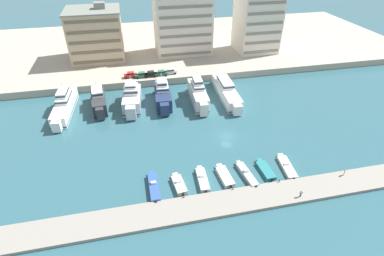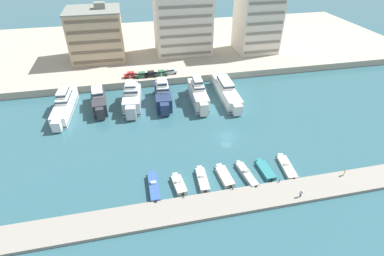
{
  "view_description": "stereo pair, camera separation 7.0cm",
  "coord_description": "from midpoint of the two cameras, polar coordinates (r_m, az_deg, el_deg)",
  "views": [
    {
      "loc": [
        -20.87,
        -56.01,
        42.52
      ],
      "look_at": [
        -8.3,
        1.82,
        2.5
      ],
      "focal_mm": 28.0,
      "sensor_mm": 36.0,
      "label": 1
    },
    {
      "loc": [
        -20.8,
        -56.02,
        42.52
      ],
      "look_at": [
        -8.3,
        1.82,
        2.5
      ],
      "focal_mm": 28.0,
      "sensor_mm": 36.0,
      "label": 2
    }
  ],
  "objects": [
    {
      "name": "yacht_white_far_left",
      "position": [
        88.77,
        -23.16,
        4.08
      ],
      "size": [
        5.25,
        20.77,
        7.75
      ],
      "color": "white",
      "rests_on": "ground"
    },
    {
      "name": "motorboat_grey_center",
      "position": [
        62.84,
        10.33,
        -8.64
      ],
      "size": [
        2.51,
        8.28,
        1.41
      ],
      "color": "#9EA3A8",
      "rests_on": "ground"
    },
    {
      "name": "car_green_center_left",
      "position": [
        98.46,
        -5.93,
        10.38
      ],
      "size": [
        4.15,
        2.02,
        1.8
      ],
      "color": "#2D6642",
      "rests_on": "quay_promenade"
    },
    {
      "name": "motorboat_blue_far_left",
      "position": [
        59.68,
        -7.31,
        -11.02
      ],
      "size": [
        1.84,
        8.56,
        1.46
      ],
      "color": "#33569E",
      "rests_on": "ground"
    },
    {
      "name": "car_black_mid_left",
      "position": [
        98.28,
        -7.94,
        10.19
      ],
      "size": [
        4.15,
        2.03,
        1.8
      ],
      "color": "black",
      "rests_on": "quay_promenade"
    },
    {
      "name": "car_red_far_left",
      "position": [
        98.75,
        -11.65,
        9.93
      ],
      "size": [
        4.13,
        1.97,
        1.8
      ],
      "color": "red",
      "rests_on": "quay_promenade"
    },
    {
      "name": "apartment_block_mid_left",
      "position": [
        119.72,
        12.46,
        20.6
      ],
      "size": [
        14.93,
        14.04,
        29.55
      ],
      "color": "silver",
      "rests_on": "quay_promenade"
    },
    {
      "name": "motorboat_cream_left",
      "position": [
        59.7,
        -2.54,
        -10.68
      ],
      "size": [
        2.46,
        6.11,
        1.48
      ],
      "color": "beige",
      "rests_on": "ground"
    },
    {
      "name": "yacht_navy_center_left",
      "position": [
        86.37,
        -5.62,
        6.26
      ],
      "size": [
        5.17,
        16.06,
        8.44
      ],
      "color": "navy",
      "rests_on": "ground"
    },
    {
      "name": "quay_promenade",
      "position": [
        130.77,
        -2.55,
        15.59
      ],
      "size": [
        180.0,
        70.0,
        2.28
      ],
      "primitive_type": "cube",
      "color": "#ADA38E",
      "rests_on": "ground"
    },
    {
      "name": "pier_dock",
      "position": [
        59.01,
        12.84,
        -12.71
      ],
      "size": [
        120.0,
        5.84,
        0.65
      ],
      "primitive_type": "cube",
      "color": "gray",
      "rests_on": "ground"
    },
    {
      "name": "bollard_west_mid",
      "position": [
        58.8,
        7.79,
        -11.29
      ],
      "size": [
        0.2,
        0.2,
        0.61
      ],
      "color": "#2D2D33",
      "rests_on": "pier_dock"
    },
    {
      "name": "yacht_silver_mid_left",
      "position": [
        85.6,
        -11.38,
        5.53
      ],
      "size": [
        5.89,
        15.53,
        8.61
      ],
      "color": "silver",
      "rests_on": "ground"
    },
    {
      "name": "yacht_charcoal_left",
      "position": [
        87.5,
        -17.35,
        4.95
      ],
      "size": [
        4.74,
        14.98,
        7.05
      ],
      "color": "#333338",
      "rests_on": "ground"
    },
    {
      "name": "apartment_block_left",
      "position": [
        115.84,
        -1.84,
        19.73
      ],
      "size": [
        20.43,
        13.7,
        25.06
      ],
      "color": "silver",
      "rests_on": "quay_promenade"
    },
    {
      "name": "yacht_ivory_center",
      "position": [
        86.32,
        1.13,
        6.52
      ],
      "size": [
        4.48,
        17.47,
        8.75
      ],
      "color": "silver",
      "rests_on": "ground"
    },
    {
      "name": "yacht_white_center_right",
      "position": [
        89.88,
        6.52,
        7.04
      ],
      "size": [
        4.68,
        22.72,
        6.7
      ],
      "color": "white",
      "rests_on": "ground"
    },
    {
      "name": "car_silver_center",
      "position": [
        99.56,
        -4.15,
        10.75
      ],
      "size": [
        4.19,
        2.11,
        1.8
      ],
      "color": "#B7BCC1",
      "rests_on": "quay_promenade"
    },
    {
      "name": "motorboat_cream_mid_right",
      "position": [
        66.72,
        17.57,
        -7.03
      ],
      "size": [
        2.76,
        8.14,
        1.15
      ],
      "color": "beige",
      "rests_on": "ground"
    },
    {
      "name": "apartment_block_far_left",
      "position": [
        115.56,
        -17.81,
        16.65
      ],
      "size": [
        18.4,
        16.55,
        19.13
      ],
      "color": "#C6AD89",
      "rests_on": "quay_promenade"
    },
    {
      "name": "pedestrian_near_edge",
      "position": [
        60.07,
        20.05,
        -11.51
      ],
      "size": [
        0.61,
        0.31,
        1.62
      ],
      "color": "#282D3D",
      "rests_on": "pier_dock"
    },
    {
      "name": "bollard_east_mid",
      "position": [
        62.13,
        16.26,
        -9.62
      ],
      "size": [
        0.2,
        0.2,
        0.61
      ],
      "color": "#2D2D33",
      "rests_on": "pier_dock"
    },
    {
      "name": "car_green_left",
      "position": [
        98.1,
        -9.63,
        9.98
      ],
      "size": [
        4.14,
        2.0,
        1.8
      ],
      "color": "#2D6642",
      "rests_on": "quay_promenade"
    },
    {
      "name": "ground_plane",
      "position": [
        73.34,
        6.63,
        -1.63
      ],
      "size": [
        400.0,
        400.0,
        0.0
      ],
      "primitive_type": "plane",
      "color": "#2D5B66"
    },
    {
      "name": "motorboat_teal_center_right",
      "position": [
        64.76,
        13.76,
        -7.74
      ],
      "size": [
        2.39,
        6.74,
        0.83
      ],
      "color": "teal",
      "rests_on": "ground"
    },
    {
      "name": "motorboat_cream_center_left",
      "position": [
        61.85,
        6.2,
        -9.06
      ],
      "size": [
        2.52,
        6.93,
        0.88
      ],
      "color": "beige",
      "rests_on": "ground"
    },
    {
      "name": "motorboat_white_mid_left",
      "position": [
        60.71,
        1.97,
        -9.74
      ],
      "size": [
        2.13,
        7.38,
        1.48
      ],
      "color": "white",
      "rests_on": "ground"
    },
    {
      "name": "bollard_west",
      "position": [
        56.89,
        -1.58,
        -12.85
      ],
      "size": [
        0.2,
        0.2,
        0.61
      ],
      "color": "#2D2D33",
      "rests_on": "pier_dock"
    },
    {
      "name": "pedestrian_mid_deck",
      "position": [
        68.07,
        27.06,
        -7.42
      ],
      "size": [
        0.48,
        0.43,
        1.54
      ],
      "color": "#7A6B56",
      "rests_on": "pier_dock"
    }
  ]
}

